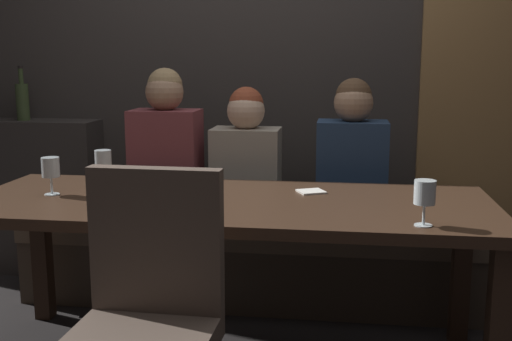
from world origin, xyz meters
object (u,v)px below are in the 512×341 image
banquette_bench (252,262)px  espresso_cup (195,203)px  diner_far_end (352,158)px  diner_bearded (246,159)px  wine_glass_end_right (103,160)px  wine_glass_near_left (51,168)px  dining_table (228,220)px  wine_glass_center_back (425,195)px  chair_near_side (146,306)px  diner_redhead (166,150)px  wine_bottle_pale_label (22,100)px  fork_on_table (148,195)px

banquette_bench → espresso_cup: espresso_cup is taller
banquette_bench → diner_far_end: bearing=0.9°
diner_bearded → wine_glass_end_right: diner_bearded is taller
wine_glass_end_right → espresso_cup: wine_glass_end_right is taller
wine_glass_near_left → espresso_cup: wine_glass_near_left is taller
dining_table → wine_glass_center_back: (0.76, -0.31, 0.20)m
chair_near_side → wine_glass_end_right: chair_near_side is taller
diner_bearded → espresso_cup: bearing=-93.7°
diner_redhead → espresso_cup: (0.36, -0.87, -0.07)m
banquette_bench → diner_far_end: diner_far_end is taller
wine_glass_end_right → espresso_cup: 0.67m
diner_redhead → wine_glass_center_back: (1.22, -0.98, 0.01)m
banquette_bench → wine_bottle_pale_label: 1.70m
diner_bearded → wine_glass_end_right: 0.79m
diner_redhead → banquette_bench: bearing=3.5°
banquette_bench → wine_glass_center_back: wine_glass_center_back is taller
espresso_cup → chair_near_side: bearing=-93.4°
wine_glass_end_right → espresso_cup: bearing=-37.4°
diner_redhead → chair_near_side: bearing=-76.6°
wine_bottle_pale_label → banquette_bench: bearing=-12.5°
banquette_bench → fork_on_table: (-0.35, -0.69, 0.51)m
banquette_bench → chair_near_side: (-0.13, -1.42, 0.33)m
diner_far_end → banquette_bench: bearing=-179.1°
banquette_bench → wine_bottle_pale_label: wine_bottle_pale_label is taller
diner_redhead → espresso_cup: diner_redhead is taller
banquette_bench → diner_far_end: (0.52, 0.01, 0.59)m
chair_near_side → diner_far_end: bearing=65.6°
banquette_bench → fork_on_table: fork_on_table is taller
diner_far_end → fork_on_table: bearing=-141.3°
chair_near_side → wine_bottle_pale_label: 2.24m
banquette_bench → wine_glass_near_left: bearing=-137.0°
espresso_cup → diner_bearded: bearing=86.3°
wine_glass_center_back → wine_glass_end_right: size_ratio=1.00×
dining_table → diner_redhead: diner_redhead is taller
wine_bottle_pale_label → fork_on_table: bearing=-42.5°
diner_bearded → diner_far_end: diner_far_end is taller
banquette_bench → chair_near_side: chair_near_side is taller
chair_near_side → fork_on_table: (-0.22, 0.73, 0.18)m
diner_far_end → wine_bottle_pale_label: (-1.97, 0.31, 0.26)m
wine_glass_center_back → wine_glass_end_right: bearing=159.4°
diner_bearded → wine_glass_center_back: 1.31m
diner_redhead → wine_glass_end_right: size_ratio=5.02×
wine_bottle_pale_label → wine_glass_center_back: 2.58m
dining_table → wine_glass_end_right: (-0.62, 0.21, 0.20)m
diner_redhead → wine_glass_end_right: 0.49m
wine_bottle_pale_label → diner_redhead: bearing=-19.4°
diner_far_end → wine_glass_end_right: size_ratio=4.71×
chair_near_side → diner_far_end: 1.59m
diner_bearded → wine_bottle_pale_label: size_ratio=2.22×
diner_far_end → fork_on_table: size_ratio=4.55×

